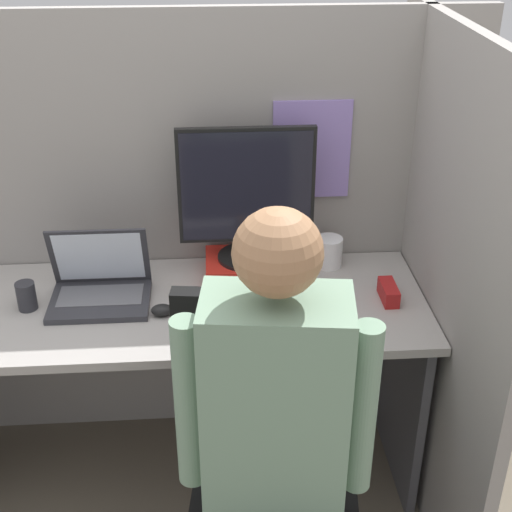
{
  "coord_description": "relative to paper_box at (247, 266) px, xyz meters",
  "views": [
    {
      "loc": [
        0.14,
        -1.67,
        1.99
      ],
      "look_at": [
        0.27,
        0.15,
        1.0
      ],
      "focal_mm": 50.0,
      "sensor_mm": 36.0,
      "label": 1
    }
  ],
  "objects": [
    {
      "name": "coffee_mug",
      "position": [
        0.29,
        0.05,
        0.02
      ],
      "size": [
        0.1,
        0.1,
        0.11
      ],
      "color": "white",
      "rests_on": "desk"
    },
    {
      "name": "cubicle_panel_right",
      "position": [
        0.6,
        -0.24,
        0.03
      ],
      "size": [
        0.04,
        1.23,
        1.63
      ],
      "color": "gray",
      "rests_on": "ground"
    },
    {
      "name": "carrot_toy",
      "position": [
        -0.0,
        -0.41,
        -0.01
      ],
      "size": [
        0.05,
        0.15,
        0.05
      ],
      "color": "orange",
      "rests_on": "desk"
    },
    {
      "name": "cubicle_panel_back",
      "position": [
        -0.26,
        0.15,
        0.03
      ],
      "size": [
        2.18,
        0.05,
        1.63
      ],
      "color": "gray",
      "rests_on": "ground"
    },
    {
      "name": "desk",
      "position": [
        -0.26,
        -0.18,
        -0.21
      ],
      "size": [
        1.68,
        0.61,
        0.75
      ],
      "color": "#9E9993",
      "rests_on": "ground"
    },
    {
      "name": "stapler",
      "position": [
        0.45,
        -0.2,
        -0.0
      ],
      "size": [
        0.05,
        0.12,
        0.05
      ],
      "color": "#A31919",
      "rests_on": "desk"
    },
    {
      "name": "paper_box",
      "position": [
        0.0,
        0.0,
        0.0
      ],
      "size": [
        0.28,
        0.21,
        0.06
      ],
      "color": "red",
      "rests_on": "desk"
    },
    {
      "name": "laptop",
      "position": [
        -0.49,
        -0.13,
        0.02
      ],
      "size": [
        0.32,
        0.24,
        0.25
      ],
      "color": "#2D2D33",
      "rests_on": "desk"
    },
    {
      "name": "mouse",
      "position": [
        -0.28,
        -0.24,
        -0.01
      ],
      "size": [
        0.07,
        0.05,
        0.04
      ],
      "color": "black",
      "rests_on": "desk"
    },
    {
      "name": "office_chair",
      "position": [
        0.0,
        -0.75,
        -0.25
      ],
      "size": [
        0.54,
        0.59,
        1.04
      ],
      "color": "black",
      "rests_on": "ground"
    },
    {
      "name": "pen_cup",
      "position": [
        -0.72,
        -0.17,
        0.01
      ],
      "size": [
        0.06,
        0.06,
        0.09
      ],
      "color": "#28282D",
      "rests_on": "desk"
    },
    {
      "name": "person",
      "position": [
        0.02,
        -0.91,
        0.02
      ],
      "size": [
        0.48,
        0.47,
        1.39
      ],
      "color": "black",
      "rests_on": "ground"
    },
    {
      "name": "monitor",
      "position": [
        -0.0,
        0.0,
        0.27
      ],
      "size": [
        0.45,
        0.2,
        0.47
      ],
      "color": "black",
      "rests_on": "paper_box"
    }
  ]
}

